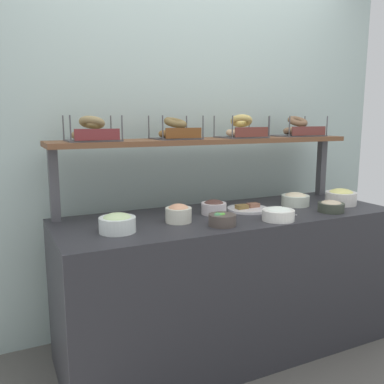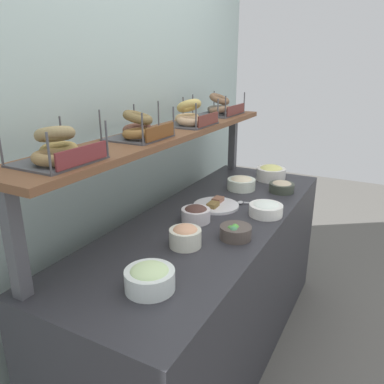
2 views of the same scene
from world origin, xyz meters
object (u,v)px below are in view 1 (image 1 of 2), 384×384
object	(u,v)px
bagel_basket_cinnamon_raisin	(175,131)
bagel_basket_plain	(241,130)
bowl_egg_salad	(341,197)
bagel_basket_everything	(92,133)
bowl_tuna_salad	(331,206)
bowl_lox_spread	(179,213)
bowl_potato_salad	(295,199)
bagel_basket_poppy	(297,129)
bowl_scallion_spread	(117,223)
serving_plate_white	(248,209)
serving_spoon_near_plate	(278,212)
bowl_veggie_mix	(222,219)
bowl_cream_cheese	(278,214)
bowl_chocolate_spread	(214,207)

from	to	relation	value
bagel_basket_cinnamon_raisin	bagel_basket_plain	bearing A→B (deg)	-2.85
bowl_egg_salad	bagel_basket_everything	world-z (taller)	bagel_basket_everything
bagel_basket_plain	bowl_tuna_salad	bearing A→B (deg)	-52.47
bowl_lox_spread	bagel_basket_plain	distance (m)	0.77
bowl_potato_salad	bagel_basket_everything	distance (m)	1.33
bagel_basket_everything	bagel_basket_poppy	xyz separation A→B (m)	(1.44, 0.02, 0.00)
bowl_potato_salad	bagel_basket_cinnamon_raisin	bearing A→B (deg)	161.66
bowl_lox_spread	bowl_egg_salad	bearing A→B (deg)	-1.75
bagel_basket_poppy	bagel_basket_cinnamon_raisin	bearing A→B (deg)	-179.34
bowl_lox_spread	bowl_scallion_spread	size ratio (longest dim) A/B	0.79
bowl_tuna_salad	serving_plate_white	distance (m)	0.50
serving_spoon_near_plate	bagel_basket_cinnamon_raisin	distance (m)	0.78
bowl_egg_salad	bowl_tuna_salad	xyz separation A→B (m)	(-0.21, -0.13, -0.02)
bagel_basket_everything	bagel_basket_poppy	bearing A→B (deg)	0.73
bowl_veggie_mix	bagel_basket_cinnamon_raisin	world-z (taller)	bagel_basket_cinnamon_raisin
bowl_egg_salad	bagel_basket_cinnamon_raisin	distance (m)	1.16
bowl_lox_spread	bagel_basket_everything	size ratio (longest dim) A/B	0.50
bowl_potato_salad	bowl_egg_salad	size ratio (longest dim) A/B	0.90
bowl_veggie_mix	bagel_basket_poppy	world-z (taller)	bagel_basket_poppy
bowl_lox_spread	bowl_cream_cheese	world-z (taller)	bowl_lox_spread
bowl_lox_spread	bagel_basket_cinnamon_raisin	world-z (taller)	bagel_basket_cinnamon_raisin
bowl_lox_spread	bowl_veggie_mix	world-z (taller)	bowl_lox_spread
bowl_scallion_spread	bowl_potato_salad	bearing A→B (deg)	5.77
bagel_basket_poppy	bowl_lox_spread	bearing A→B (deg)	-162.99
bowl_lox_spread	bagel_basket_cinnamon_raisin	distance (m)	0.54
bowl_potato_salad	bagel_basket_plain	world-z (taller)	bagel_basket_plain
bowl_cream_cheese	serving_spoon_near_plate	size ratio (longest dim) A/B	1.06
bowl_chocolate_spread	bagel_basket_poppy	world-z (taller)	bagel_basket_poppy
bagel_basket_everything	bowl_chocolate_spread	bearing A→B (deg)	-18.75
bowl_chocolate_spread	bowl_scallion_spread	distance (m)	0.63
bagel_basket_everything	serving_plate_white	bearing A→B (deg)	-14.34
bowl_cream_cheese	bowl_veggie_mix	bearing A→B (deg)	173.81
bowl_scallion_spread	serving_plate_white	world-z (taller)	bowl_scallion_spread
bowl_lox_spread	serving_spoon_near_plate	size ratio (longest dim) A/B	0.85
serving_plate_white	bagel_basket_cinnamon_raisin	size ratio (longest dim) A/B	0.96
bowl_veggie_mix	bagel_basket_plain	distance (m)	0.75
bowl_lox_spread	bowl_veggie_mix	bearing A→B (deg)	-43.36
serving_spoon_near_plate	bagel_basket_plain	size ratio (longest dim) A/B	0.59
bowl_potato_salad	bagel_basket_everything	bearing A→B (deg)	169.19
bowl_cream_cheese	bowl_chocolate_spread	bearing A→B (deg)	130.55
bagel_basket_cinnamon_raisin	bagel_basket_plain	distance (m)	0.45
bowl_chocolate_spread	bagel_basket_cinnamon_raisin	xyz separation A→B (m)	(-0.14, 0.23, 0.43)
bowl_chocolate_spread	bowl_lox_spread	world-z (taller)	bowl_lox_spread
bagel_basket_poppy	bowl_tuna_salad	bearing A→B (deg)	-104.94
bagel_basket_everything	bagel_basket_poppy	distance (m)	1.44
bowl_cream_cheese	bagel_basket_plain	size ratio (longest dim) A/B	0.63
serving_plate_white	bagel_basket_everything	size ratio (longest dim) A/B	0.90
bowl_cream_cheese	bowl_lox_spread	bearing A→B (deg)	158.48
bowl_tuna_salad	bagel_basket_cinnamon_raisin	distance (m)	1.04
bagel_basket_plain	serving_plate_white	bearing A→B (deg)	-109.53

